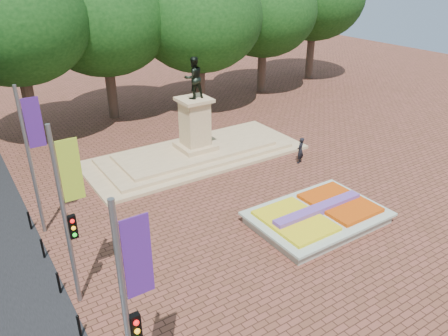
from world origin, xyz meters
name	(u,v)px	position (x,y,z in m)	size (l,w,h in m)	color
ground	(275,211)	(0.00, 0.00, 0.00)	(90.00, 90.00, 0.00)	brown
flower_bed	(318,216)	(1.03, -2.00, 0.38)	(6.30, 4.30, 0.91)	gray
monument	(195,144)	(0.00, 8.00, 0.88)	(14.00, 6.00, 6.40)	tan
tree_row_back	(155,28)	(2.33, 18.00, 6.67)	(44.80, 8.80, 10.43)	#38271E
banner_poles	(70,215)	(-10.08, -1.31, 3.88)	(0.88, 11.17, 7.00)	slate
bollard_row	(68,302)	(-10.70, -1.50, 0.53)	(0.12, 13.12, 0.98)	black
pedestrian	(300,150)	(4.98, 3.65, 0.84)	(0.61, 0.40, 1.67)	black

